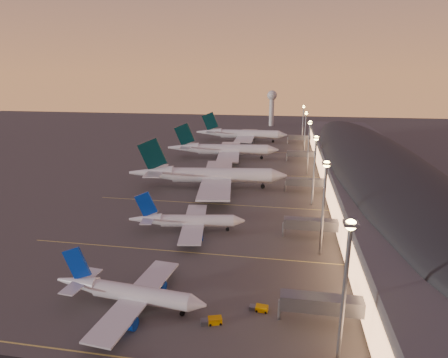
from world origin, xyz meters
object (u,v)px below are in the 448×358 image
airliner_narrow_south (129,293)px  radar_tower (272,102)px  airliner_narrow_north (187,221)px  airliner_wide_near (208,175)px  baggage_tug_b (212,321)px  airliner_wide_mid (223,150)px  baggage_tug_a (259,308)px  airliner_wide_far (241,134)px

airliner_narrow_south → radar_tower: (14.95, 290.91, 18.73)m
airliner_narrow_north → airliner_wide_near: airliner_wide_near is taller
baggage_tug_b → airliner_wide_mid: bearing=81.8°
baggage_tug_a → baggage_tug_b: baggage_tug_b is taller
airliner_narrow_south → radar_tower: radar_tower is taller
airliner_wide_near → airliner_wide_far: size_ratio=1.03×
airliner_wide_far → radar_tower: 93.02m
airliner_wide_near → baggage_tug_b: bearing=-85.3°
airliner_wide_far → baggage_tug_a: airliner_wide_far is taller
airliner_narrow_south → airliner_wide_mid: (-5.15, 143.46, 2.09)m
airliner_narrow_north → airliner_wide_mid: airliner_wide_mid is taller
airliner_wide_near → baggage_tug_a: 87.36m
airliner_wide_near → airliner_wide_far: airliner_wide_near is taller
airliner_wide_mid → radar_tower: radar_tower is taller
airliner_wide_near → radar_tower: bearing=77.6°
airliner_narrow_north → radar_tower: bearing=77.6°
baggage_tug_b → airliner_wide_near: bearing=85.3°
airliner_wide_far → airliner_wide_mid: bearing=-94.4°
airliner_narrow_south → airliner_wide_near: 85.66m
airliner_narrow_north → baggage_tug_b: (16.47, -42.50, -2.75)m
airliner_narrow_north → radar_tower: radar_tower is taller
airliner_narrow_north → baggage_tug_b: airliner_narrow_north is taller
airliner_narrow_north → baggage_tug_a: (25.20, -36.81, -2.79)m
airliner_wide_mid → baggage_tug_a: airliner_wide_mid is taller
airliner_wide_near → airliner_narrow_north: bearing=-93.8°
airliner_wide_near → radar_tower: size_ratio=2.06×
airliner_narrow_south → baggage_tug_a: 27.18m
radar_tower → baggage_tug_b: 294.24m
airliner_narrow_south → airliner_narrow_north: (1.68, 39.96, 0.16)m
airliner_narrow_north → baggage_tug_a: 44.69m
radar_tower → baggage_tug_b: (3.20, -293.45, -21.31)m
baggage_tug_a → baggage_tug_b: size_ratio=0.90×
airliner_narrow_north → airliner_wide_mid: 103.74m
airliner_narrow_north → baggage_tug_a: size_ratio=9.03×
airliner_wide_mid → airliner_wide_far: 57.56m
airliner_wide_mid → radar_tower: (20.10, 147.45, 16.64)m
baggage_tug_a → airliner_narrow_south: bearing=-166.9°
radar_tower → airliner_narrow_south: bearing=-92.9°
airliner_narrow_north → airliner_wide_far: size_ratio=0.55×
airliner_wide_far → radar_tower: radar_tower is taller
airliner_wide_near → radar_tower: radar_tower is taller
airliner_wide_far → baggage_tug_b: (20.05, -203.47, -4.82)m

